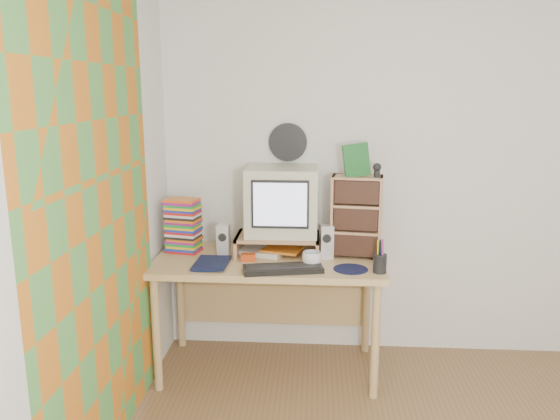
# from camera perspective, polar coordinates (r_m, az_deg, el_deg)

# --- Properties ---
(back_wall) EXTENTS (3.50, 0.00, 3.50)m
(back_wall) POSITION_cam_1_polar(r_m,az_deg,el_deg) (3.69, 15.43, 3.99)
(back_wall) COLOR silver
(back_wall) RESTS_ON floor
(left_wall) EXTENTS (0.00, 3.50, 3.50)m
(left_wall) POSITION_cam_1_polar(r_m,az_deg,el_deg) (2.15, -24.19, -2.62)
(left_wall) COLOR silver
(left_wall) RESTS_ON floor
(curtain) EXTENTS (0.00, 2.20, 2.20)m
(curtain) POSITION_cam_1_polar(r_m,az_deg,el_deg) (2.58, -18.30, -2.05)
(curtain) COLOR #BF691B
(curtain) RESTS_ON left_wall
(wall_disc) EXTENTS (0.25, 0.02, 0.25)m
(wall_disc) POSITION_cam_1_polar(r_m,az_deg,el_deg) (3.58, 0.83, 7.09)
(wall_disc) COLOR black
(wall_disc) RESTS_ON back_wall
(desk) EXTENTS (1.40, 0.70, 0.75)m
(desk) POSITION_cam_1_polar(r_m,az_deg,el_deg) (3.48, -1.11, -6.82)
(desk) COLOR tan
(desk) RESTS_ON floor
(monitor_riser) EXTENTS (0.52, 0.30, 0.12)m
(monitor_riser) POSITION_cam_1_polar(r_m,az_deg,el_deg) (3.45, -0.25, -3.05)
(monitor_riser) COLOR #AC7C5A
(monitor_riser) RESTS_ON desk
(crt_monitor) EXTENTS (0.45, 0.45, 0.42)m
(crt_monitor) POSITION_cam_1_polar(r_m,az_deg,el_deg) (3.44, 0.20, 0.98)
(crt_monitor) COLOR beige
(crt_monitor) RESTS_ON monitor_riser
(speaker_left) EXTENTS (0.08, 0.08, 0.20)m
(speaker_left) POSITION_cam_1_polar(r_m,az_deg,el_deg) (3.41, -5.92, -3.17)
(speaker_left) COLOR silver
(speaker_left) RESTS_ON desk
(speaker_right) EXTENTS (0.09, 0.09, 0.21)m
(speaker_right) POSITION_cam_1_polar(r_m,az_deg,el_deg) (3.36, 4.89, -3.30)
(speaker_right) COLOR silver
(speaker_right) RESTS_ON desk
(keyboard) EXTENTS (0.47, 0.24, 0.03)m
(keyboard) POSITION_cam_1_polar(r_m,az_deg,el_deg) (3.14, 0.31, -6.17)
(keyboard) COLOR black
(keyboard) RESTS_ON desk
(dvd_stack) EXTENTS (0.22, 0.18, 0.28)m
(dvd_stack) POSITION_cam_1_polar(r_m,az_deg,el_deg) (3.53, -10.03, -2.09)
(dvd_stack) COLOR brown
(dvd_stack) RESTS_ON desk
(cd_rack) EXTENTS (0.32, 0.20, 0.51)m
(cd_rack) POSITION_cam_1_polar(r_m,az_deg,el_deg) (3.38, 7.99, -0.70)
(cd_rack) COLOR #AC7C5A
(cd_rack) RESTS_ON desk
(mug) EXTENTS (0.13, 0.13, 0.09)m
(mug) POSITION_cam_1_polar(r_m,az_deg,el_deg) (3.21, 3.34, -5.18)
(mug) COLOR silver
(mug) RESTS_ON desk
(diary) EXTENTS (0.24, 0.18, 0.05)m
(diary) POSITION_cam_1_polar(r_m,az_deg,el_deg) (3.29, -8.86, -5.27)
(diary) COLOR #0E1535
(diary) RESTS_ON desk
(mousepad) EXTENTS (0.22, 0.22, 0.00)m
(mousepad) POSITION_cam_1_polar(r_m,az_deg,el_deg) (3.20, 7.39, -6.14)
(mousepad) COLOR black
(mousepad) RESTS_ON desk
(pen_cup) EXTENTS (0.09, 0.09, 0.15)m
(pen_cup) POSITION_cam_1_polar(r_m,az_deg,el_deg) (3.15, 10.41, -5.15)
(pen_cup) COLOR black
(pen_cup) RESTS_ON desk
(papers) EXTENTS (0.32, 0.27, 0.04)m
(papers) POSITION_cam_1_polar(r_m,az_deg,el_deg) (3.46, -1.03, -4.28)
(papers) COLOR beige
(papers) RESTS_ON desk
(red_box) EXTENTS (0.09, 0.06, 0.04)m
(red_box) POSITION_cam_1_polar(r_m,az_deg,el_deg) (3.33, -3.35, -4.96)
(red_box) COLOR #C53D15
(red_box) RESTS_ON desk
(game_box) EXTENTS (0.16, 0.06, 0.20)m
(game_box) POSITION_cam_1_polar(r_m,az_deg,el_deg) (3.30, 7.98, 5.18)
(game_box) COLOR #1A5D25
(game_box) RESTS_ON cd_rack
(webcam) EXTENTS (0.06, 0.06, 0.08)m
(webcam) POSITION_cam_1_polar(r_m,az_deg,el_deg) (3.30, 10.11, 4.13)
(webcam) COLOR black
(webcam) RESTS_ON cd_rack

